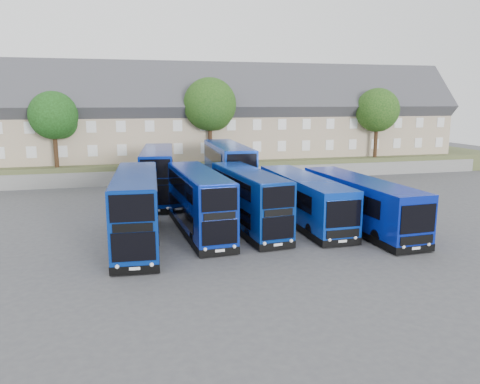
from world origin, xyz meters
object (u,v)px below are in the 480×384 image
tree_mid (211,106)px  coach_east_a (303,200)px  dd_front_mid (199,203)px  tree_west (55,117)px  dd_front_left (137,210)px  tree_east (378,112)px  tree_far (391,108)px

tree_mid → coach_east_a: bearing=-81.8°
dd_front_mid → tree_west: bearing=114.8°
dd_front_mid → coach_east_a: 7.77m
coach_east_a → tree_west: (-18.93, 19.76, 5.40)m
dd_front_left → tree_east: 36.77m
coach_east_a → tree_far: (23.07, 26.76, 6.08)m
tree_west → tree_mid: (16.00, 0.50, 1.02)m
dd_front_mid → tree_west: tree_west is taller
tree_far → dd_front_mid: bearing=-138.0°
dd_front_mid → tree_far: 41.79m
tree_far → coach_east_a: bearing=-130.8°
dd_front_left → tree_west: 23.82m
tree_west → tree_east: (36.00, 0.00, 0.34)m
tree_west → tree_far: (42.00, 7.00, 0.68)m
tree_west → dd_front_left: bearing=-72.1°
coach_east_a → tree_far: bearing=48.0°
tree_west → tree_east: tree_east is taller
tree_east → tree_far: (6.00, 7.00, 0.34)m
tree_east → tree_west: bearing=-180.0°
tree_east → tree_far: bearing=49.4°
coach_east_a → tree_west: bearing=132.5°
tree_east → coach_east_a: bearing=-130.8°
tree_mid → tree_far: bearing=14.0°
coach_east_a → tree_far: size_ratio=1.43×
dd_front_left → tree_west: bearing=111.4°
dd_front_mid → coach_east_a: dd_front_mid is taller
coach_east_a → tree_west: 27.89m
coach_east_a → tree_west: tree_west is taller
tree_far → tree_west: bearing=-170.5°
dd_front_mid → tree_far: tree_far is taller
dd_front_left → coach_east_a: dd_front_left is taller
dd_front_left → tree_mid: tree_mid is taller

